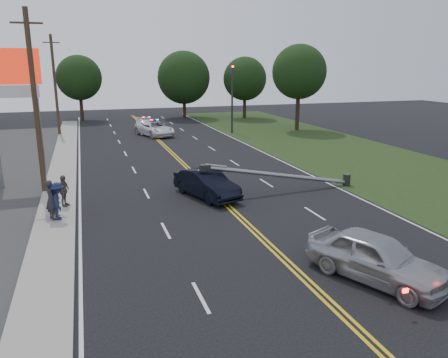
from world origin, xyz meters
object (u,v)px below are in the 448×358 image
object	(u,v)px
utility_pole_mid	(35,103)
bystander_d	(64,191)
utility_pole_far	(55,85)
emergency_a	(155,129)
pylon_sign	(12,84)
emergency_b	(147,126)
bystander_c	(58,201)
waiting_sedan	(376,257)
bystander_b	(57,201)
bystander_a	(51,200)
crashed_sedan	(206,184)
traffic_signal	(232,93)
fallen_streetlight	(288,176)

from	to	relation	value
utility_pole_mid	bystander_d	distance (m)	5.47
utility_pole_far	emergency_a	xyz separation A→B (m)	(9.34, -3.40, -4.36)
pylon_sign	emergency_b	bearing A→B (deg)	62.04
pylon_sign	emergency_b	size ratio (longest dim) A/B	1.62
emergency_a	bystander_d	distance (m)	23.42
bystander_c	waiting_sedan	bearing A→B (deg)	-138.17
pylon_sign	bystander_b	world-z (taller)	pylon_sign
pylon_sign	emergency_a	world-z (taller)	pylon_sign
utility_pole_far	bystander_b	xyz separation A→B (m)	(0.93, -27.02, -4.17)
waiting_sedan	bystander_a	xyz separation A→B (m)	(-10.74, 9.43, 0.24)
bystander_c	utility_pole_mid	bearing A→B (deg)	4.34
crashed_sedan	bystander_c	size ratio (longest dim) A/B	2.60
crashed_sedan	bystander_b	bearing A→B (deg)	171.74
waiting_sedan	bystander_c	world-z (taller)	bystander_c
emergency_a	emergency_b	bearing A→B (deg)	82.87
bystander_d	utility_pole_mid	bearing A→B (deg)	48.46
crashed_sedan	emergency_b	bearing A→B (deg)	71.04
emergency_a	bystander_a	xyz separation A→B (m)	(-8.64, -23.83, 0.34)
traffic_signal	emergency_a	bearing A→B (deg)	175.75
utility_pole_mid	bystander_b	bearing A→B (deg)	-79.48
waiting_sedan	bystander_a	bearing A→B (deg)	114.16
fallen_streetlight	utility_pole_mid	xyz separation A→B (m)	(-13.39, 4.00, 4.17)
pylon_sign	traffic_signal	world-z (taller)	pylon_sign
emergency_b	bystander_c	world-z (taller)	bystander_c
bystander_b	pylon_sign	bearing A→B (deg)	34.86
emergency_a	bystander_c	distance (m)	25.35
traffic_signal	fallen_streetlight	size ratio (longest dim) A/B	0.75
fallen_streetlight	bystander_b	size ratio (longest dim) A/B	5.87
pylon_sign	fallen_streetlight	size ratio (longest dim) A/B	0.85
pylon_sign	utility_pole_far	size ratio (longest dim) A/B	0.80
pylon_sign	traffic_signal	distance (m)	24.75
waiting_sedan	bystander_c	size ratio (longest dim) A/B	2.73
fallen_streetlight	utility_pole_far	distance (m)	29.54
emergency_a	bystander_c	bearing A→B (deg)	-126.76
waiting_sedan	bystander_a	distance (m)	14.30
emergency_a	bystander_d	size ratio (longest dim) A/B	3.23
traffic_signal	bystander_d	xyz separation A→B (m)	(-16.32, -21.35, -3.28)
fallen_streetlight	emergency_a	size ratio (longest dim) A/B	1.79
pylon_sign	traffic_signal	xyz separation A→B (m)	(18.80, 16.00, -1.79)
utility_pole_far	emergency_b	distance (m)	9.92
traffic_signal	waiting_sedan	size ratio (longest dim) A/B	1.47
pylon_sign	bystander_a	size ratio (longest dim) A/B	4.25
traffic_signal	emergency_a	world-z (taller)	traffic_signal
emergency_a	utility_pole_far	bearing A→B (deg)	142.44
emergency_a	bystander_b	distance (m)	25.08
emergency_b	traffic_signal	bearing A→B (deg)	-22.16
bystander_b	crashed_sedan	bearing A→B (deg)	-62.72
crashed_sedan	bystander_b	world-z (taller)	bystander_b
bystander_b	bystander_c	bearing A→B (deg)	-149.02
traffic_signal	bystander_d	size ratio (longest dim) A/B	4.37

